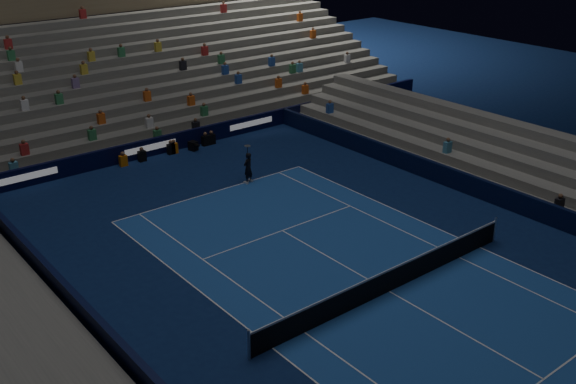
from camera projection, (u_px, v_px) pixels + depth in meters
The scene contains 8 objects.
ground at pixel (389, 292), 24.95m from camera, with size 90.00×90.00×0.00m, color #0C1D4A.
court_surface at pixel (389, 291), 24.95m from camera, with size 10.97×23.77×0.01m, color #1C4A9C.
sponsor_barrier_far at pixel (150, 147), 37.96m from camera, with size 44.00×0.25×1.00m, color black.
sponsor_barrier_east at pixel (538, 210), 30.32m from camera, with size 0.25×37.00×1.00m, color black.
grandstand_main at pixel (77, 67), 43.52m from camera, with size 44.00×15.20×11.20m.
tennis_net at pixel (390, 280), 24.75m from camera, with size 12.90×0.10×1.10m.
tennis_player at pixel (248, 168), 34.23m from camera, with size 0.59×0.39×1.62m, color black.
broadcast_camera at pixel (193, 146), 38.88m from camera, with size 0.50×0.89×0.54m.
Camera 1 is at (-16.33, -14.30, 13.38)m, focal length 41.90 mm.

